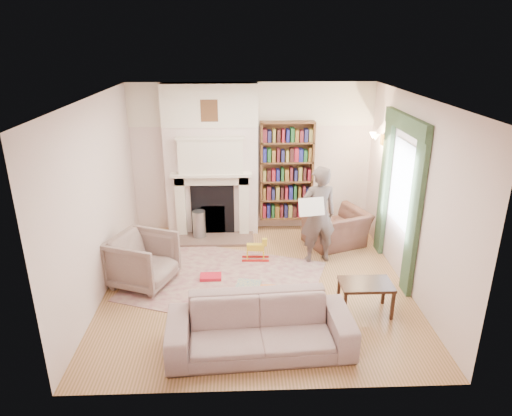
{
  "coord_description": "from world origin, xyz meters",
  "views": [
    {
      "loc": [
        -0.24,
        -6.13,
        3.57
      ],
      "look_at": [
        0.0,
        0.25,
        1.15
      ],
      "focal_mm": 32.0,
      "sensor_mm": 36.0,
      "label": 1
    }
  ],
  "objects_px": {
    "sofa": "(260,327)",
    "coffee_table": "(365,297)",
    "armchair_left": "(143,260)",
    "man_reading": "(318,215)",
    "rocking_horse": "(255,250)",
    "armchair_reading": "(336,228)",
    "paraffin_heater": "(199,225)",
    "bookcase": "(287,171)"
  },
  "relations": [
    {
      "from": "armchair_reading",
      "to": "man_reading",
      "type": "relative_size",
      "value": 0.6
    },
    {
      "from": "armchair_reading",
      "to": "rocking_horse",
      "type": "xyz_separation_m",
      "value": [
        -1.48,
        -0.56,
        -0.12
      ]
    },
    {
      "from": "man_reading",
      "to": "coffee_table",
      "type": "xyz_separation_m",
      "value": [
        0.41,
        -1.56,
        -0.6
      ]
    },
    {
      "from": "paraffin_heater",
      "to": "armchair_reading",
      "type": "bearing_deg",
      "value": -8.21
    },
    {
      "from": "rocking_horse",
      "to": "armchair_left",
      "type": "bearing_deg",
      "value": -155.47
    },
    {
      "from": "bookcase",
      "to": "coffee_table",
      "type": "relative_size",
      "value": 2.64
    },
    {
      "from": "coffee_table",
      "to": "rocking_horse",
      "type": "height_order",
      "value": "coffee_table"
    },
    {
      "from": "man_reading",
      "to": "paraffin_heater",
      "type": "relative_size",
      "value": 3.0
    },
    {
      "from": "bookcase",
      "to": "armchair_reading",
      "type": "relative_size",
      "value": 1.85
    },
    {
      "from": "rocking_horse",
      "to": "sofa",
      "type": "bearing_deg",
      "value": -88.52
    },
    {
      "from": "armchair_reading",
      "to": "man_reading",
      "type": "bearing_deg",
      "value": 31.43
    },
    {
      "from": "paraffin_heater",
      "to": "rocking_horse",
      "type": "relative_size",
      "value": 1.21
    },
    {
      "from": "armchair_left",
      "to": "rocking_horse",
      "type": "relative_size",
      "value": 1.9
    },
    {
      "from": "armchair_left",
      "to": "man_reading",
      "type": "bearing_deg",
      "value": -55.02
    },
    {
      "from": "bookcase",
      "to": "armchair_reading",
      "type": "height_order",
      "value": "bookcase"
    },
    {
      "from": "man_reading",
      "to": "paraffin_heater",
      "type": "xyz_separation_m",
      "value": [
        -2.04,
        0.96,
        -0.55
      ]
    },
    {
      "from": "coffee_table",
      "to": "sofa",
      "type": "bearing_deg",
      "value": -153.22
    },
    {
      "from": "armchair_left",
      "to": "coffee_table",
      "type": "distance_m",
      "value": 3.29
    },
    {
      "from": "armchair_reading",
      "to": "armchair_left",
      "type": "distance_m",
      "value": 3.44
    },
    {
      "from": "sofa",
      "to": "man_reading",
      "type": "distance_m",
      "value": 2.59
    },
    {
      "from": "sofa",
      "to": "coffee_table",
      "type": "relative_size",
      "value": 3.14
    },
    {
      "from": "man_reading",
      "to": "coffee_table",
      "type": "height_order",
      "value": "man_reading"
    },
    {
      "from": "bookcase",
      "to": "armchair_left",
      "type": "xyz_separation_m",
      "value": [
        -2.36,
        -2.04,
        -0.78
      ]
    },
    {
      "from": "sofa",
      "to": "paraffin_heater",
      "type": "relative_size",
      "value": 4.0
    },
    {
      "from": "man_reading",
      "to": "paraffin_heater",
      "type": "distance_m",
      "value": 2.32
    },
    {
      "from": "armchair_reading",
      "to": "sofa",
      "type": "relative_size",
      "value": 0.45
    },
    {
      "from": "armchair_reading",
      "to": "paraffin_heater",
      "type": "distance_m",
      "value": 2.51
    },
    {
      "from": "man_reading",
      "to": "armchair_reading",
      "type": "bearing_deg",
      "value": -137.6
    },
    {
      "from": "armchair_left",
      "to": "paraffin_heater",
      "type": "distance_m",
      "value": 1.78
    },
    {
      "from": "bookcase",
      "to": "paraffin_heater",
      "type": "relative_size",
      "value": 3.36
    },
    {
      "from": "sofa",
      "to": "bookcase",
      "type": "bearing_deg",
      "value": 76.05
    },
    {
      "from": "man_reading",
      "to": "paraffin_heater",
      "type": "height_order",
      "value": "man_reading"
    },
    {
      "from": "armchair_reading",
      "to": "paraffin_heater",
      "type": "bearing_deg",
      "value": -29.92
    },
    {
      "from": "rocking_horse",
      "to": "bookcase",
      "type": "bearing_deg",
      "value": 66.7
    },
    {
      "from": "armchair_reading",
      "to": "coffee_table",
      "type": "height_order",
      "value": "armchair_reading"
    },
    {
      "from": "bookcase",
      "to": "coffee_table",
      "type": "distance_m",
      "value": 3.18
    },
    {
      "from": "paraffin_heater",
      "to": "armchair_left",
      "type": "bearing_deg",
      "value": -113.68
    },
    {
      "from": "bookcase",
      "to": "sofa",
      "type": "distance_m",
      "value": 3.84
    },
    {
      "from": "bookcase",
      "to": "sofa",
      "type": "height_order",
      "value": "bookcase"
    },
    {
      "from": "armchair_left",
      "to": "sofa",
      "type": "distance_m",
      "value": 2.36
    },
    {
      "from": "bookcase",
      "to": "sofa",
      "type": "xyz_separation_m",
      "value": [
        -0.67,
        -3.68,
        -0.85
      ]
    },
    {
      "from": "armchair_reading",
      "to": "armchair_left",
      "type": "relative_size",
      "value": 1.15
    }
  ]
}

